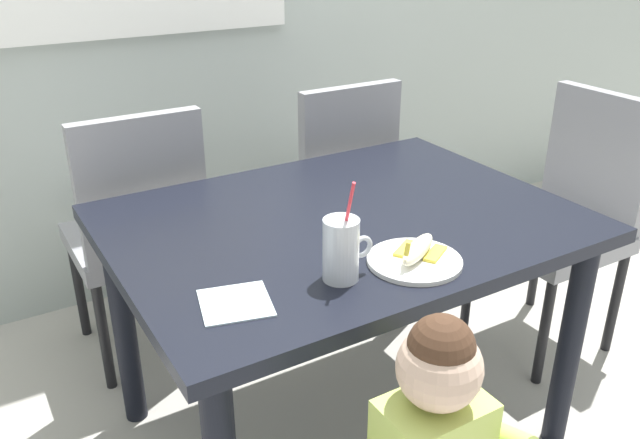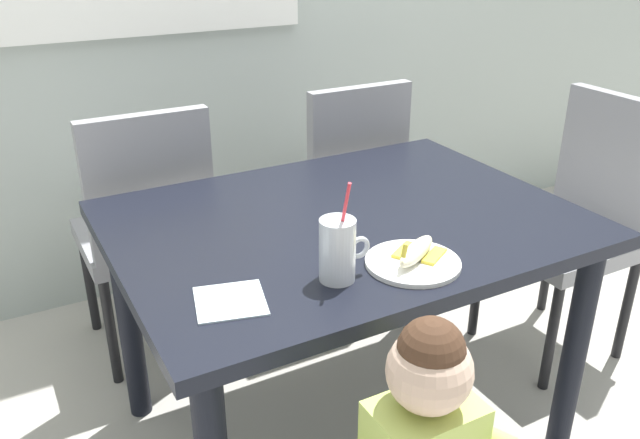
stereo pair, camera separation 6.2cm
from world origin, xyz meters
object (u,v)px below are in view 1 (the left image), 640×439
(dining_chair_right, at_px, (334,184))
(dining_chair_far, at_px, (569,209))
(milk_cup, at_px, (341,253))
(paper_napkin, at_px, (235,303))
(snack_plate, at_px, (416,260))
(peeled_banana, at_px, (418,249))
(dining_chair_left, at_px, (138,225))
(dining_table, at_px, (343,250))

(dining_chair_right, xyz_separation_m, dining_chair_far, (0.61, -0.66, 0.00))
(milk_cup, relative_size, paper_napkin, 1.66)
(snack_plate, distance_m, peeled_banana, 0.03)
(dining_chair_right, relative_size, snack_plate, 4.17)
(milk_cup, relative_size, peeled_banana, 1.43)
(dining_chair_left, distance_m, dining_chair_right, 0.79)
(dining_chair_left, xyz_separation_m, dining_chair_far, (1.40, -0.67, 0.00))
(dining_table, distance_m, snack_plate, 0.34)
(dining_chair_left, distance_m, snack_plate, 1.11)
(milk_cup, height_order, peeled_banana, milk_cup)
(dining_chair_far, bearing_deg, dining_chair_right, -137.26)
(dining_chair_far, bearing_deg, snack_plate, -71.17)
(dining_table, relative_size, dining_chair_left, 1.32)
(dining_table, relative_size, dining_chair_far, 1.32)
(milk_cup, xyz_separation_m, peeled_banana, (0.21, -0.02, -0.04))
(dining_chair_left, relative_size, dining_chair_far, 1.00)
(snack_plate, bearing_deg, paper_napkin, 173.27)
(dining_chair_left, relative_size, milk_cup, 3.84)
(dining_table, height_order, peeled_banana, peeled_banana)
(dining_chair_far, bearing_deg, dining_table, -88.63)
(dining_table, bearing_deg, dining_chair_right, 59.98)
(dining_chair_right, distance_m, milk_cup, 1.17)
(dining_chair_left, relative_size, dining_chair_right, 1.00)
(milk_cup, distance_m, paper_napkin, 0.26)
(dining_chair_right, bearing_deg, snack_plate, 68.70)
(dining_chair_left, relative_size, snack_plate, 4.17)
(dining_chair_left, height_order, paper_napkin, dining_chair_left)
(dining_table, bearing_deg, paper_napkin, -149.53)
(dining_table, xyz_separation_m, milk_cup, (-0.19, -0.29, 0.17))
(dining_chair_left, xyz_separation_m, peeled_banana, (0.41, -1.00, 0.24))
(dining_chair_right, distance_m, paper_napkin, 1.28)
(dining_chair_far, xyz_separation_m, snack_plate, (-1.00, -0.34, 0.22))
(peeled_banana, height_order, paper_napkin, peeled_banana)
(dining_chair_right, distance_m, snack_plate, 1.09)
(dining_table, relative_size, milk_cup, 5.09)
(dining_chair_far, relative_size, milk_cup, 3.84)
(dining_chair_far, height_order, milk_cup, milk_cup)
(dining_chair_left, height_order, dining_chair_right, same)
(milk_cup, bearing_deg, peeled_banana, -6.19)
(peeled_banana, relative_size, paper_napkin, 1.16)
(milk_cup, bearing_deg, dining_chair_far, 14.65)
(milk_cup, xyz_separation_m, paper_napkin, (-0.25, 0.03, -0.06))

